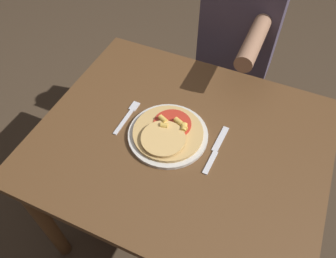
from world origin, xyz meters
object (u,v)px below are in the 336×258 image
object	(u,v)px
pizza	(168,133)
knife	(216,150)
dining_table	(180,156)
plate	(168,135)
fork	(128,115)
person_diner	(238,41)

from	to	relation	value
pizza	knife	distance (m)	0.18
dining_table	knife	distance (m)	0.18
pizza	plate	bearing A→B (deg)	96.75
fork	knife	world-z (taller)	same
pizza	knife	xyz separation A→B (m)	(0.18, 0.01, -0.02)
fork	knife	size ratio (longest dim) A/B	0.79
plate	person_diner	distance (m)	0.69
knife	dining_table	bearing A→B (deg)	179.51
plate	knife	xyz separation A→B (m)	(0.18, 0.01, -0.00)
fork	plate	bearing A→B (deg)	-8.34
fork	person_diner	xyz separation A→B (m)	(0.24, 0.66, -0.03)
dining_table	plate	bearing A→B (deg)	-168.65
plate	dining_table	bearing A→B (deg)	11.35
plate	pizza	size ratio (longest dim) A/B	1.14
dining_table	pizza	xyz separation A→B (m)	(-0.05, -0.01, 0.14)
dining_table	fork	distance (m)	0.26
dining_table	plate	size ratio (longest dim) A/B	3.57
fork	knife	xyz separation A→B (m)	(0.36, -0.02, 0.00)
plate	person_diner	world-z (taller)	person_diner
fork	person_diner	distance (m)	0.71
pizza	knife	world-z (taller)	pizza
dining_table	fork	bearing A→B (deg)	175.84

